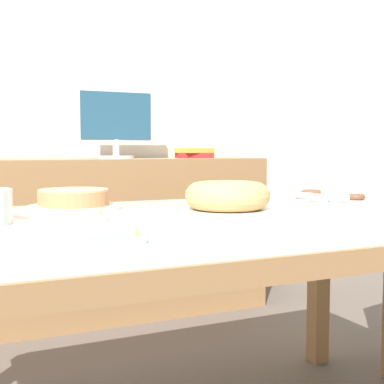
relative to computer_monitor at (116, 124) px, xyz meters
The scene contains 11 objects.
wall_back 0.42m from the computer_monitor, 121.99° to the left, with size 8.00×0.10×2.60m, color silver.
dining_table 1.52m from the computer_monitor, 97.42° to the right, with size 1.71×0.98×0.74m.
sideboard 0.66m from the computer_monitor, behind, with size 2.07×0.44×0.88m.
computer_monitor is the anchor object (origin of this frame).
book_stack 0.51m from the computer_monitor, ahead, with size 0.21×0.17×0.06m.
cake_chocolate_round 1.28m from the computer_monitor, 113.26° to the right, with size 0.30×0.30×0.06m.
cake_golden_bundt 1.49m from the computer_monitor, 93.75° to the right, with size 0.30×0.30×0.10m.
pastry_platter 1.43m from the computer_monitor, 73.69° to the right, with size 0.37×0.37×0.04m.
tealight_left_edge 1.58m from the computer_monitor, 84.79° to the right, with size 0.04×0.04×0.04m.
tealight_near_front 1.57m from the computer_monitor, 108.54° to the right, with size 0.04×0.04×0.04m.
tealight_right_edge 1.94m from the computer_monitor, 105.67° to the right, with size 0.04×0.04×0.04m.
Camera 1 is at (-0.68, -1.43, 0.94)m, focal length 50.00 mm.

